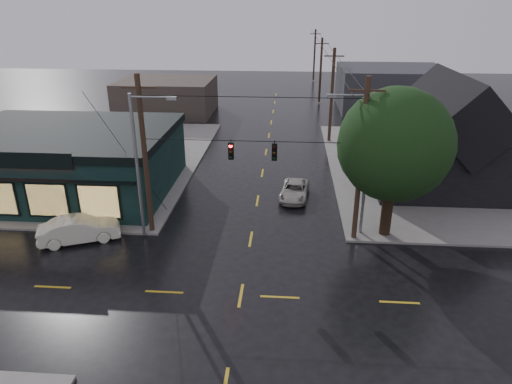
# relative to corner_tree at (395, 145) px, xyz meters

# --- Properties ---
(ground_plane) EXTENTS (160.00, 160.00, 0.00)m
(ground_plane) POSITION_rel_corner_tree_xyz_m (-8.52, -7.14, -6.05)
(ground_plane) COLOR black
(sidewalk_nw) EXTENTS (28.00, 28.00, 0.15)m
(sidewalk_nw) POSITION_rel_corner_tree_xyz_m (-28.52, 12.86, -5.98)
(sidewalk_nw) COLOR slate
(sidewalk_nw) RESTS_ON ground
(sidewalk_ne) EXTENTS (28.00, 28.00, 0.15)m
(sidewalk_ne) POSITION_rel_corner_tree_xyz_m (11.48, 12.86, -5.98)
(sidewalk_ne) COLOR slate
(sidewalk_ne) RESTS_ON ground
(pizza_shop) EXTENTS (16.30, 12.34, 4.90)m
(pizza_shop) POSITION_rel_corner_tree_xyz_m (-23.52, 5.80, -3.50)
(pizza_shop) COLOR black
(pizza_shop) RESTS_ON ground
(ne_building) EXTENTS (12.60, 11.60, 8.75)m
(ne_building) POSITION_rel_corner_tree_xyz_m (6.48, 9.86, -1.58)
(ne_building) COLOR black
(ne_building) RESTS_ON ground
(corner_tree) EXTENTS (6.86, 6.86, 9.36)m
(corner_tree) POSITION_rel_corner_tree_xyz_m (0.00, 0.00, 0.00)
(corner_tree) COLOR black
(corner_tree) RESTS_ON ground
(utility_pole_nw) EXTENTS (2.00, 0.32, 10.15)m
(utility_pole_nw) POSITION_rel_corner_tree_xyz_m (-15.02, -0.64, -6.05)
(utility_pole_nw) COLOR black
(utility_pole_nw) RESTS_ON ground
(utility_pole_ne) EXTENTS (2.00, 0.32, 10.15)m
(utility_pole_ne) POSITION_rel_corner_tree_xyz_m (-2.02, -0.64, -6.05)
(utility_pole_ne) COLOR black
(utility_pole_ne) RESTS_ON ground
(utility_pole_far_a) EXTENTS (2.00, 0.32, 9.65)m
(utility_pole_far_a) POSITION_rel_corner_tree_xyz_m (-2.02, 20.86, -6.05)
(utility_pole_far_a) COLOR black
(utility_pole_far_a) RESTS_ON ground
(utility_pole_far_b) EXTENTS (2.00, 0.32, 9.15)m
(utility_pole_far_b) POSITION_rel_corner_tree_xyz_m (-2.02, 40.86, -6.05)
(utility_pole_far_b) COLOR black
(utility_pole_far_b) RESTS_ON ground
(utility_pole_far_c) EXTENTS (2.00, 0.32, 9.15)m
(utility_pole_far_c) POSITION_rel_corner_tree_xyz_m (-2.02, 60.86, -6.05)
(utility_pole_far_c) COLOR black
(utility_pole_far_c) RESTS_ON ground
(span_signal_assembly) EXTENTS (13.00, 0.48, 1.23)m
(span_signal_assembly) POSITION_rel_corner_tree_xyz_m (-8.42, -0.64, -0.36)
(span_signal_assembly) COLOR black
(span_signal_assembly) RESTS_ON ground
(streetlight_nw) EXTENTS (5.40, 0.30, 9.15)m
(streetlight_nw) POSITION_rel_corner_tree_xyz_m (-15.32, -1.34, -6.05)
(streetlight_nw) COLOR gray
(streetlight_nw) RESTS_ON ground
(streetlight_ne) EXTENTS (5.40, 0.30, 9.15)m
(streetlight_ne) POSITION_rel_corner_tree_xyz_m (-1.52, 0.06, -6.05)
(streetlight_ne) COLOR gray
(streetlight_ne) RESTS_ON ground
(bg_building_west) EXTENTS (12.00, 10.00, 4.40)m
(bg_building_west) POSITION_rel_corner_tree_xyz_m (-22.52, 32.86, -3.85)
(bg_building_west) COLOR #3B332B
(bg_building_west) RESTS_ON ground
(bg_building_east) EXTENTS (14.00, 12.00, 5.60)m
(bg_building_east) POSITION_rel_corner_tree_xyz_m (7.48, 37.86, -3.25)
(bg_building_east) COLOR #2D2E33
(bg_building_east) RESTS_ON ground
(sedan_cream) EXTENTS (5.14, 3.46, 1.60)m
(sedan_cream) POSITION_rel_corner_tree_xyz_m (-19.16, -2.16, -5.25)
(sedan_cream) COLOR white
(sedan_cream) RESTS_ON ground
(suv_silver) EXTENTS (2.50, 4.56, 1.21)m
(suv_silver) POSITION_rel_corner_tree_xyz_m (-5.74, 5.61, -5.45)
(suv_silver) COLOR #AAA69D
(suv_silver) RESTS_ON ground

